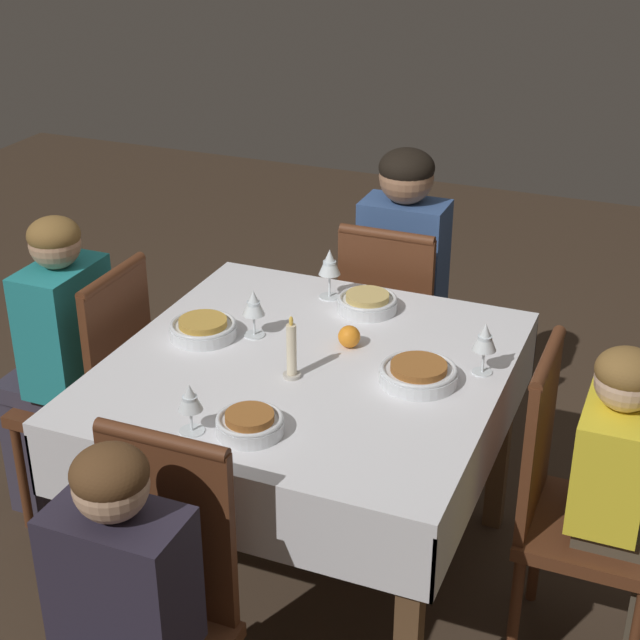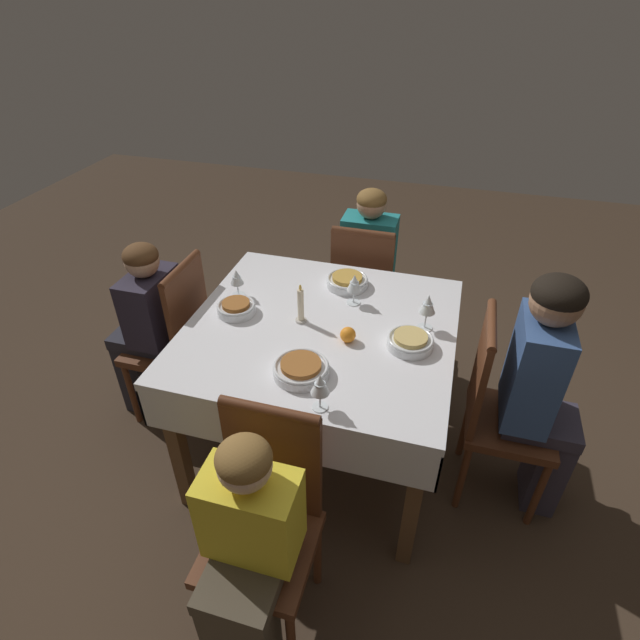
# 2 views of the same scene
# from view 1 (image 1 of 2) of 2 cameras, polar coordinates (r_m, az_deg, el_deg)

# --- Properties ---
(ground_plane) EXTENTS (8.00, 8.00, 0.00)m
(ground_plane) POSITION_cam_1_polar(r_m,az_deg,el_deg) (3.21, -0.65, -14.75)
(ground_plane) COLOR #3D2D21
(dining_table) EXTENTS (1.13, 1.09, 0.78)m
(dining_table) POSITION_cam_1_polar(r_m,az_deg,el_deg) (2.81, -0.72, -4.23)
(dining_table) COLOR silver
(dining_table) RESTS_ON ground_plane
(chair_east) EXTENTS (0.37, 0.37, 0.93)m
(chair_east) POSITION_cam_1_polar(r_m,az_deg,el_deg) (3.54, 4.28, -0.73)
(chair_east) COLOR #562D19
(chair_east) RESTS_ON ground_plane
(chair_south) EXTENTS (0.37, 0.37, 0.93)m
(chair_south) POSITION_cam_1_polar(r_m,az_deg,el_deg) (2.76, 14.30, -10.07)
(chair_south) COLOR #562D19
(chair_south) RESTS_ON ground_plane
(chair_west) EXTENTS (0.37, 0.37, 0.93)m
(chair_west) POSITION_cam_1_polar(r_m,az_deg,el_deg) (2.38, -9.78, -16.42)
(chair_west) COLOR #562D19
(chair_west) RESTS_ON ground_plane
(chair_north) EXTENTS (0.37, 0.37, 0.93)m
(chair_north) POSITION_cam_1_polar(r_m,az_deg,el_deg) (3.26, -12.81, -3.88)
(chair_north) COLOR #562D19
(chair_north) RESTS_ON ground_plane
(person_adult_denim) EXTENTS (0.34, 0.30, 1.16)m
(person_adult_denim) POSITION_cam_1_polar(r_m,az_deg,el_deg) (3.60, 5.09, 2.41)
(person_adult_denim) COLOR #383342
(person_adult_denim) RESTS_ON ground_plane
(person_child_yellow) EXTENTS (0.30, 0.33, 0.98)m
(person_child_yellow) POSITION_cam_1_polar(r_m,az_deg,el_deg) (2.74, 17.74, -10.12)
(person_child_yellow) COLOR #4C4233
(person_child_yellow) RESTS_ON ground_plane
(person_child_teal) EXTENTS (0.30, 0.33, 1.08)m
(person_child_teal) POSITION_cam_1_polar(r_m,az_deg,el_deg) (3.30, -15.17, -2.07)
(person_child_teal) COLOR #383342
(person_child_teal) RESTS_ON ground_plane
(bowl_east) EXTENTS (0.19, 0.19, 0.06)m
(bowl_east) POSITION_cam_1_polar(r_m,az_deg,el_deg) (3.06, 2.77, 1.04)
(bowl_east) COLOR silver
(bowl_east) RESTS_ON dining_table
(wine_glass_east) EXTENTS (0.07, 0.07, 0.17)m
(wine_glass_east) POSITION_cam_1_polar(r_m,az_deg,el_deg) (3.10, 0.56, 3.29)
(wine_glass_east) COLOR white
(wine_glass_east) RESTS_ON dining_table
(bowl_south) EXTENTS (0.21, 0.21, 0.06)m
(bowl_south) POSITION_cam_1_polar(r_m,az_deg,el_deg) (2.67, 5.75, -3.10)
(bowl_south) COLOR silver
(bowl_south) RESTS_ON dining_table
(wine_glass_south) EXTENTS (0.07, 0.07, 0.15)m
(wine_glass_south) POSITION_cam_1_polar(r_m,az_deg,el_deg) (2.70, 9.57, -1.07)
(wine_glass_south) COLOR white
(wine_glass_south) RESTS_ON dining_table
(bowl_west) EXTENTS (0.17, 0.17, 0.06)m
(bowl_west) POSITION_cam_1_polar(r_m,az_deg,el_deg) (2.44, -4.10, -6.01)
(bowl_west) COLOR silver
(bowl_west) RESTS_ON dining_table
(wine_glass_west) EXTENTS (0.06, 0.06, 0.14)m
(wine_glass_west) POSITION_cam_1_polar(r_m,az_deg,el_deg) (2.43, -7.58, -4.61)
(wine_glass_west) COLOR white
(wine_glass_west) RESTS_ON dining_table
(bowl_north) EXTENTS (0.20, 0.20, 0.06)m
(bowl_north) POSITION_cam_1_polar(r_m,az_deg,el_deg) (2.91, -6.81, -0.47)
(bowl_north) COLOR silver
(bowl_north) RESTS_ON dining_table
(wine_glass_north) EXTENTS (0.07, 0.07, 0.15)m
(wine_glass_north) POSITION_cam_1_polar(r_m,az_deg,el_deg) (2.87, -3.89, 0.92)
(wine_glass_north) COLOR white
(wine_glass_north) RESTS_ON dining_table
(candle_centerpiece) EXTENTS (0.05, 0.05, 0.19)m
(candle_centerpiece) POSITION_cam_1_polar(r_m,az_deg,el_deg) (2.66, -1.67, -1.96)
(candle_centerpiece) COLOR beige
(candle_centerpiece) RESTS_ON dining_table
(orange_fruit) EXTENTS (0.07, 0.07, 0.07)m
(orange_fruit) POSITION_cam_1_polar(r_m,az_deg,el_deg) (2.83, 1.71, -0.97)
(orange_fruit) COLOR orange
(orange_fruit) RESTS_ON dining_table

